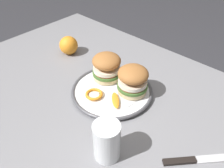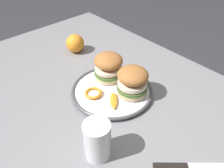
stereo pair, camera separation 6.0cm
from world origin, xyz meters
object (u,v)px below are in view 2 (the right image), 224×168
drinking_glass (98,142)px  whole_orange (75,43)px  dinner_plate (112,91)px  sandwich_half_left (108,66)px  sandwich_half_right (132,81)px  dining_table (98,114)px  table_knife (189,167)px

drinking_glass → whole_orange: bearing=-28.7°
whole_orange → dinner_plate: bearing=168.0°
dinner_plate → sandwich_half_left: (0.06, -0.04, 0.06)m
drinking_glass → whole_orange: 0.56m
sandwich_half_left → whole_orange: size_ratio=1.32×
drinking_glass → sandwich_half_right: bearing=-66.3°
dinner_plate → sandwich_half_left: 0.09m
dining_table → whole_orange: 0.36m
sandwich_half_left → table_knife: (-0.42, 0.09, -0.07)m
sandwich_half_left → dinner_plate: bearing=148.5°
table_knife → dinner_plate: bearing=-8.1°
dinner_plate → sandwich_half_left: size_ratio=2.72×
dinner_plate → drinking_glass: bearing=129.5°
drinking_glass → whole_orange: (0.49, -0.27, -0.01)m
sandwich_half_right → table_knife: bearing=163.0°
sandwich_half_right → drinking_glass: size_ratio=1.12×
dining_table → whole_orange: whole_orange is taller
dining_table → drinking_glass: size_ratio=10.80×
whole_orange → dining_table: bearing=158.4°
sandwich_half_right → table_knife: (-0.30, 0.09, -0.07)m
whole_orange → table_knife: (-0.69, 0.12, -0.04)m
dinner_plate → sandwich_half_right: bearing=-145.8°
drinking_glass → whole_orange: drinking_glass is taller
whole_orange → sandwich_half_right: bearing=175.7°
dinner_plate → drinking_glass: 0.26m
dinner_plate → whole_orange: (0.33, -0.07, 0.03)m
sandwich_half_right → drinking_glass: (-0.11, 0.24, -0.02)m
dinner_plate → table_knife: 0.36m
dining_table → sandwich_half_right: size_ratio=9.61×
sandwich_half_right → table_knife: 0.32m
sandwich_half_left → sandwich_half_right: bearing=-178.7°
whole_orange → table_knife: bearing=170.0°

